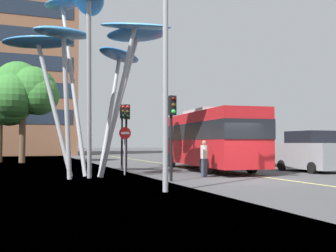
{
  "coord_description": "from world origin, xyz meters",
  "views": [
    {
      "loc": [
        -9.4,
        -14.72,
        1.57
      ],
      "look_at": [
        -1.54,
        5.84,
        2.5
      ],
      "focal_mm": 43.35,
      "sensor_mm": 36.0,
      "label": 1
    }
  ],
  "objects_px": {
    "traffic_light_kerb_far": "(127,123)",
    "traffic_light_island_mid": "(122,123)",
    "car_parked_mid": "(310,152)",
    "car_side_street": "(212,150)",
    "leaf_sculpture": "(91,42)",
    "traffic_light_kerb_near": "(172,119)",
    "no_entry_sign": "(125,143)",
    "red_bus": "(208,137)",
    "car_parked_far": "(245,150)",
    "pedestrian": "(204,159)",
    "street_lamp": "(177,45)",
    "car_far_side": "(180,148)"
  },
  "relations": [
    {
      "from": "car_parked_far",
      "to": "car_parked_mid",
      "type": "bearing_deg",
      "value": -86.93
    },
    {
      "from": "traffic_light_kerb_near",
      "to": "car_parked_far",
      "type": "height_order",
      "value": "traffic_light_kerb_near"
    },
    {
      "from": "car_far_side",
      "to": "pedestrian",
      "type": "distance_m",
      "value": 19.82
    },
    {
      "from": "red_bus",
      "to": "no_entry_sign",
      "type": "relative_size",
      "value": 4.5
    },
    {
      "from": "traffic_light_kerb_near",
      "to": "car_parked_mid",
      "type": "bearing_deg",
      "value": 15.77
    },
    {
      "from": "car_parked_mid",
      "to": "car_side_street",
      "type": "height_order",
      "value": "car_parked_mid"
    },
    {
      "from": "traffic_light_island_mid",
      "to": "leaf_sculpture",
      "type": "bearing_deg",
      "value": -122.29
    },
    {
      "from": "red_bus",
      "to": "traffic_light_island_mid",
      "type": "height_order",
      "value": "traffic_light_island_mid"
    },
    {
      "from": "traffic_light_island_mid",
      "to": "car_side_street",
      "type": "bearing_deg",
      "value": 36.75
    },
    {
      "from": "traffic_light_kerb_near",
      "to": "car_parked_mid",
      "type": "xyz_separation_m",
      "value": [
        9.21,
        2.6,
        -1.49
      ]
    },
    {
      "from": "leaf_sculpture",
      "to": "car_far_side",
      "type": "relative_size",
      "value": 2.31
    },
    {
      "from": "leaf_sculpture",
      "to": "car_side_street",
      "type": "height_order",
      "value": "leaf_sculpture"
    },
    {
      "from": "car_parked_far",
      "to": "red_bus",
      "type": "bearing_deg",
      "value": -144.94
    },
    {
      "from": "red_bus",
      "to": "street_lamp",
      "type": "distance_m",
      "value": 10.88
    },
    {
      "from": "traffic_light_kerb_near",
      "to": "traffic_light_kerb_far",
      "type": "distance_m",
      "value": 5.97
    },
    {
      "from": "traffic_light_kerb_far",
      "to": "traffic_light_kerb_near",
      "type": "bearing_deg",
      "value": -87.04
    },
    {
      "from": "car_parked_far",
      "to": "pedestrian",
      "type": "bearing_deg",
      "value": -132.83
    },
    {
      "from": "leaf_sculpture",
      "to": "car_parked_mid",
      "type": "distance_m",
      "value": 13.08
    },
    {
      "from": "car_side_street",
      "to": "leaf_sculpture",
      "type": "bearing_deg",
      "value": -137.17
    },
    {
      "from": "red_bus",
      "to": "no_entry_sign",
      "type": "bearing_deg",
      "value": -162.99
    },
    {
      "from": "traffic_light_kerb_far",
      "to": "car_far_side",
      "type": "xyz_separation_m",
      "value": [
        9.13,
        14.29,
        -1.59
      ]
    },
    {
      "from": "car_side_street",
      "to": "no_entry_sign",
      "type": "bearing_deg",
      "value": -133.92
    },
    {
      "from": "traffic_light_kerb_near",
      "to": "pedestrian",
      "type": "xyz_separation_m",
      "value": [
        2.22,
        1.56,
        -1.7
      ]
    },
    {
      "from": "traffic_light_kerb_far",
      "to": "traffic_light_island_mid",
      "type": "distance_m",
      "value": 1.67
    },
    {
      "from": "red_bus",
      "to": "traffic_light_island_mid",
      "type": "xyz_separation_m",
      "value": [
        -4.61,
        1.96,
        0.84
      ]
    },
    {
      "from": "traffic_light_island_mid",
      "to": "car_far_side",
      "type": "xyz_separation_m",
      "value": [
        8.94,
        12.64,
        -1.69
      ]
    },
    {
      "from": "red_bus",
      "to": "traffic_light_kerb_far",
      "type": "distance_m",
      "value": 4.86
    },
    {
      "from": "traffic_light_kerb_near",
      "to": "pedestrian",
      "type": "relative_size",
      "value": 2.07
    },
    {
      "from": "traffic_light_kerb_far",
      "to": "street_lamp",
      "type": "distance_m",
      "value": 9.46
    },
    {
      "from": "car_parked_mid",
      "to": "traffic_light_island_mid",
      "type": "bearing_deg",
      "value": 151.75
    },
    {
      "from": "car_parked_far",
      "to": "pedestrian",
      "type": "relative_size",
      "value": 2.34
    },
    {
      "from": "traffic_light_island_mid",
      "to": "car_parked_mid",
      "type": "xyz_separation_m",
      "value": [
        9.33,
        -5.01,
        -1.7
      ]
    },
    {
      "from": "traffic_light_kerb_near",
      "to": "street_lamp",
      "type": "bearing_deg",
      "value": -108.85
    },
    {
      "from": "red_bus",
      "to": "car_side_street",
      "type": "relative_size",
      "value": 2.74
    },
    {
      "from": "traffic_light_kerb_near",
      "to": "car_parked_mid",
      "type": "relative_size",
      "value": 0.86
    },
    {
      "from": "red_bus",
      "to": "traffic_light_kerb_near",
      "type": "xyz_separation_m",
      "value": [
        -4.49,
        -5.66,
        0.63
      ]
    },
    {
      "from": "car_far_side",
      "to": "no_entry_sign",
      "type": "relative_size",
      "value": 1.67
    },
    {
      "from": "leaf_sculpture",
      "to": "traffic_light_kerb_far",
      "type": "xyz_separation_m",
      "value": [
        2.43,
        2.49,
        -3.66
      ]
    },
    {
      "from": "no_entry_sign",
      "to": "car_parked_far",
      "type": "bearing_deg",
      "value": 25.78
    },
    {
      "from": "red_bus",
      "to": "traffic_light_kerb_far",
      "type": "height_order",
      "value": "traffic_light_kerb_far"
    },
    {
      "from": "traffic_light_kerb_far",
      "to": "car_side_street",
      "type": "height_order",
      "value": "traffic_light_kerb_far"
    },
    {
      "from": "red_bus",
      "to": "street_lamp",
      "type": "bearing_deg",
      "value": -122.19
    },
    {
      "from": "street_lamp",
      "to": "no_entry_sign",
      "type": "height_order",
      "value": "street_lamp"
    },
    {
      "from": "car_side_street",
      "to": "no_entry_sign",
      "type": "height_order",
      "value": "no_entry_sign"
    },
    {
      "from": "traffic_light_kerb_far",
      "to": "traffic_light_island_mid",
      "type": "xyz_separation_m",
      "value": [
        0.18,
        1.65,
        0.1
      ]
    },
    {
      "from": "leaf_sculpture",
      "to": "traffic_light_kerb_near",
      "type": "bearing_deg",
      "value": -51.7
    },
    {
      "from": "street_lamp",
      "to": "no_entry_sign",
      "type": "distance_m",
      "value": 7.91
    },
    {
      "from": "red_bus",
      "to": "car_side_street",
      "type": "height_order",
      "value": "red_bus"
    },
    {
      "from": "traffic_light_kerb_near",
      "to": "car_side_street",
      "type": "relative_size",
      "value": 0.91
    },
    {
      "from": "traffic_light_kerb_near",
      "to": "street_lamp",
      "type": "height_order",
      "value": "street_lamp"
    }
  ]
}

